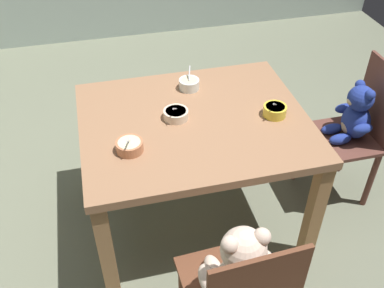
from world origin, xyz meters
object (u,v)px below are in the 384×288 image
teddy_chair_near_front (239,279)px  dining_table (194,135)px  porridge_bowl_yellow_near_right (275,110)px  porridge_bowl_white_far_center (189,84)px  porridge_bowl_cream_center (176,114)px  porridge_bowl_terracotta_near_left (130,146)px  teddy_chair_near_right (353,123)px

teddy_chair_near_front → dining_table: bearing=-5.0°
porridge_bowl_yellow_near_right → porridge_bowl_white_far_center: bearing=136.3°
porridge_bowl_cream_center → dining_table: bearing=-21.3°
porridge_bowl_terracotta_near_left → porridge_bowl_white_far_center: porridge_bowl_terracotta_near_left is taller
porridge_bowl_white_far_center → porridge_bowl_cream_center: bearing=-117.0°
porridge_bowl_terracotta_near_left → porridge_bowl_yellow_near_right: same height
porridge_bowl_white_far_center → porridge_bowl_yellow_near_right: 0.50m
dining_table → teddy_chair_near_front: 0.84m
dining_table → porridge_bowl_cream_center: size_ratio=8.67×
teddy_chair_near_right → porridge_bowl_terracotta_near_left: teddy_chair_near_right is taller
teddy_chair_near_front → porridge_bowl_terracotta_near_left: bearing=22.3°
porridge_bowl_terracotta_near_left → porridge_bowl_white_far_center: bearing=49.2°
teddy_chair_near_front → porridge_bowl_terracotta_near_left: 0.77m
porridge_bowl_cream_center → porridge_bowl_yellow_near_right: bearing=-10.8°
porridge_bowl_cream_center → porridge_bowl_yellow_near_right: 0.50m
porridge_bowl_white_far_center → porridge_bowl_yellow_near_right: size_ratio=1.00×
teddy_chair_near_front → porridge_bowl_terracotta_near_left: teddy_chair_near_front is taller
teddy_chair_near_right → teddy_chair_near_front: teddy_chair_near_right is taller
teddy_chair_near_front → porridge_bowl_cream_center: teddy_chair_near_front is taller
dining_table → porridge_bowl_cream_center: porridge_bowl_cream_center is taller
porridge_bowl_white_far_center → teddy_chair_near_right: bearing=-17.8°
dining_table → teddy_chair_near_right: 0.94m
dining_table → porridge_bowl_yellow_near_right: (0.40, -0.06, 0.13)m
dining_table → teddy_chair_near_front: (-0.03, -0.84, -0.06)m
teddy_chair_near_front → porridge_bowl_terracotta_near_left: (-0.32, 0.67, 0.18)m
porridge_bowl_terracotta_near_left → porridge_bowl_yellow_near_right: size_ratio=1.15×
porridge_bowl_terracotta_near_left → teddy_chair_near_right: bearing=7.2°
teddy_chair_near_front → porridge_bowl_yellow_near_right: bearing=-32.3°
porridge_bowl_cream_center → porridge_bowl_yellow_near_right: porridge_bowl_yellow_near_right is taller
teddy_chair_near_right → porridge_bowl_cream_center: teddy_chair_near_right is taller
teddy_chair_near_front → porridge_bowl_yellow_near_right: size_ratio=7.38×
teddy_chair_near_right → teddy_chair_near_front: size_ratio=1.01×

